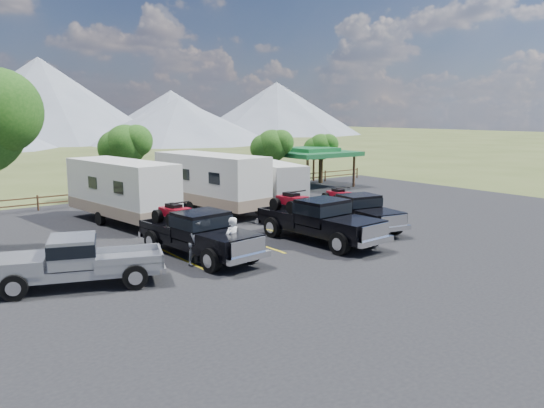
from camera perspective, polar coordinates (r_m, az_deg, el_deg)
ground at (r=23.27m, az=7.31°, el=-5.27°), size 320.00×320.00×0.00m
asphalt_lot at (r=25.43m, az=2.61°, el=-3.86°), size 44.00×34.00×0.04m
stall_lines at (r=26.19m, az=1.22°, el=-3.40°), size 12.12×5.50×0.01m
tree_ne_a at (r=41.37m, az=-0.03°, el=6.25°), size 3.11×2.92×4.76m
tree_ne_b at (r=45.96m, az=5.26°, el=6.12°), size 2.77×2.59×4.27m
tree_north at (r=37.75m, az=-15.52°, el=6.10°), size 3.46×3.24×5.25m
rail_fence at (r=39.24m, az=-9.55°, el=1.70°), size 36.12×0.12×1.00m
pavilion at (r=43.92m, az=4.21°, el=5.52°), size 6.20×6.20×3.22m
rig_left at (r=22.40m, az=-8.00°, el=-3.01°), size 2.88×6.71×2.17m
rig_center at (r=24.85m, az=4.95°, el=-1.58°), size 2.76×6.93×2.27m
rig_right at (r=27.97m, az=9.00°, el=-0.64°), size 2.88×6.30×2.02m
trailer_left at (r=30.02m, az=-15.86°, el=1.39°), size 3.65×9.89×3.42m
trailer_center at (r=32.32m, az=-6.63°, el=2.37°), size 3.68×10.21×3.53m
trailer_right at (r=33.68m, az=-0.20°, el=2.17°), size 3.58×8.38×2.91m
pickup_silver at (r=19.62m, az=-20.14°, el=-5.74°), size 6.19×3.75×1.77m
person_a at (r=20.99m, az=-4.34°, el=-4.02°), size 0.81×0.63×1.94m
person_b at (r=21.26m, az=-8.03°, el=-4.11°), size 1.06×0.94×1.80m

